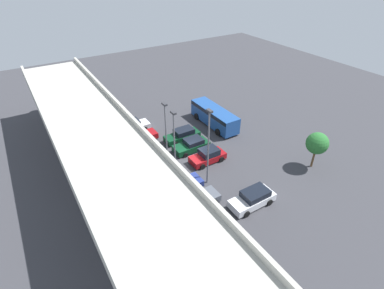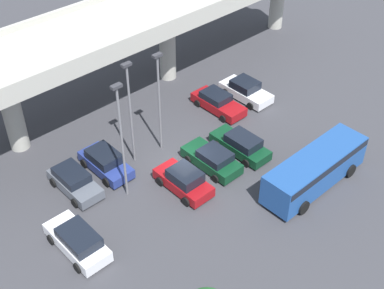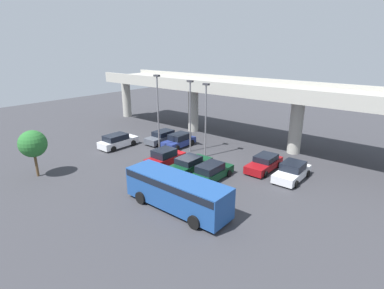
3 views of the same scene
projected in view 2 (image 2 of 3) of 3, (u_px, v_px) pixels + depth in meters
The scene contains 15 objects.
ground_plane at pixel (186, 170), 38.35m from camera, with size 94.82×94.82×0.00m, color #38383D.
highway_overpass at pixel (92, 41), 40.44m from camera, with size 45.68×7.52×7.70m.
parked_car_0 at pixel (78, 241), 32.11m from camera, with size 2.17×4.74×1.62m.
parked_car_1 at pixel (74, 181), 36.32m from camera, with size 2.10×4.36×1.48m.
parked_car_2 at pixel (105, 162), 37.84m from camera, with size 2.13×4.39×1.60m.
parked_car_3 at pixel (184, 180), 36.31m from camera, with size 2.15×4.32×1.68m.
parked_car_4 at pixel (212, 159), 38.18m from camera, with size 2.19×4.56×1.50m.
parked_car_5 at pixel (241, 145), 39.45m from camera, with size 2.05×4.77×1.54m.
parked_car_6 at pixel (218, 102), 43.86m from camera, with size 2.12×4.79×1.45m.
parked_car_7 at pixel (246, 90), 45.17m from camera, with size 2.20×4.65×1.59m.
shuttle_bus at pixel (315, 168), 36.16m from camera, with size 8.57×2.75×2.55m.
lamp_post_near_aisle at pixel (130, 107), 36.22m from camera, with size 0.70×0.35×8.11m.
lamp_post_mid_lot at pixel (159, 96), 37.36m from camera, with size 0.70×0.35×7.99m.
lamp_post_by_overpass at pixel (121, 135), 33.25m from camera, with size 0.70×0.35×8.73m.
traffic_cone at pixel (264, 157), 38.96m from camera, with size 0.44×0.44×0.70m.
Camera 2 is at (-19.24, -21.45, 25.38)m, focal length 50.00 mm.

